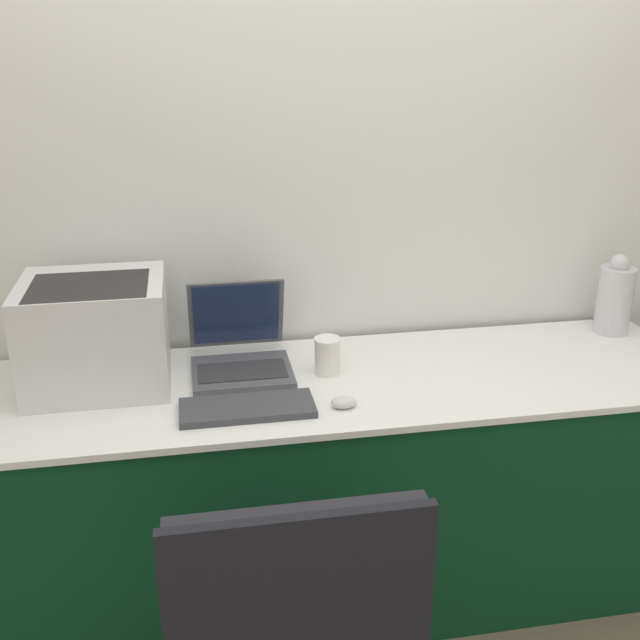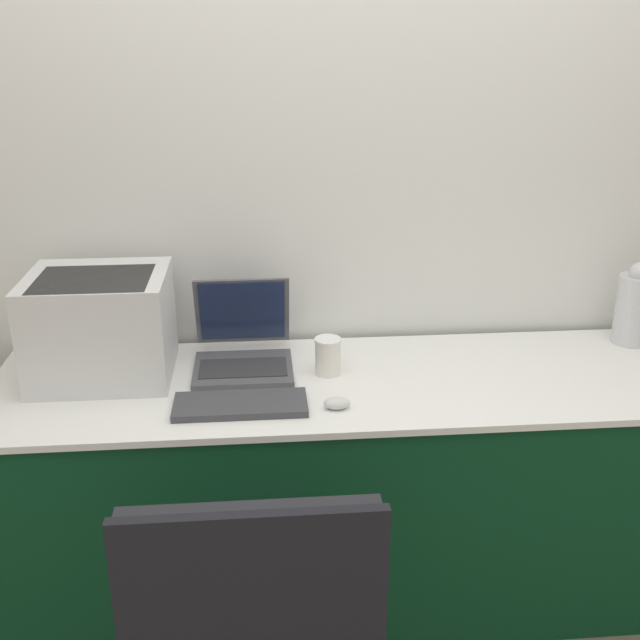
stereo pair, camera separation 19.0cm
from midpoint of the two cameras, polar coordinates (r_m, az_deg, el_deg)
name	(u,v)px [view 2 (the right image)]	position (r m, az deg, el deg)	size (l,w,h in m)	color
wall_back	(342,175)	(2.43, 3.95, 10.92)	(8.00, 0.05, 2.60)	silver
table	(352,486)	(2.44, 4.74, -12.56)	(2.16, 0.64, 0.76)	#0C381E
printer	(100,322)	(2.27, -14.12, -0.20)	(0.40, 0.35, 0.31)	silver
laptop_left	(243,347)	(2.32, -3.57, -2.13)	(0.30, 0.34, 0.26)	#4C4C51
external_keyboard	(240,405)	(2.08, -3.46, -6.52)	(0.37, 0.15, 0.02)	#3D3D42
coffee_cup	(328,356)	(2.26, 3.02, -2.81)	(0.08, 0.08, 0.11)	white
mouse	(337,403)	(2.07, 3.95, -6.39)	(0.07, 0.05, 0.03)	silver
metal_pitcher	(634,307)	(2.70, 24.71, 0.88)	(0.12, 0.12, 0.28)	silver
chair	(255,622)	(1.66, -1.46, -22.09)	(0.50, 0.48, 0.94)	black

